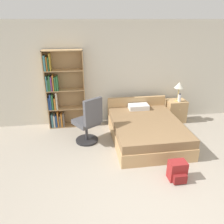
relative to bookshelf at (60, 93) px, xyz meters
The scene contains 9 objects.
ground_plane 3.54m from the bookshelf, 62.69° to the right, with size 14.00×14.00×0.00m, color #A39989.
wall_back 1.63m from the bookshelf, ahead, with size 9.00×0.06×2.60m.
bookshelf is the anchor object (origin of this frame).
bed 2.27m from the bookshelf, 26.27° to the right, with size 1.53×1.99×0.72m.
office_chair 1.22m from the bookshelf, 56.50° to the right, with size 0.69×0.72×1.10m.
nightstand 3.09m from the bookshelf, ahead, with size 0.50×0.42×0.60m.
table_lamp 3.03m from the bookshelf, ahead, with size 0.25×0.25×0.51m.
water_bottle 3.06m from the bookshelf, ahead, with size 0.08×0.08×0.22m.
backpack_red 3.29m from the bookshelf, 49.29° to the right, with size 0.30×0.28×0.36m.
Camera 1 is at (-1.05, -2.27, 2.59)m, focal length 35.00 mm.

